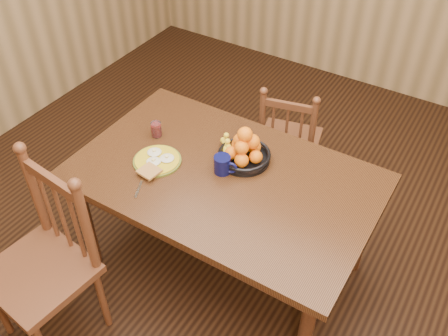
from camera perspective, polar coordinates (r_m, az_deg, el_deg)
The scene contains 10 objects.
room at distance 2.27m, azimuth 0.00°, elevation 10.40°, with size 4.52×5.02×2.72m.
dining_table at distance 2.69m, azimuth 0.00°, elevation -2.14°, with size 1.60×1.00×0.75m.
chair_far at distance 3.41m, azimuth 7.37°, elevation 3.07°, with size 0.47×0.46×0.87m.
chair_near at distance 2.69m, azimuth -19.78°, elevation -10.35°, with size 0.53×0.51×1.06m.
breakfast_plate at distance 2.73m, azimuth -7.68°, elevation 0.84°, with size 0.26×0.29×0.04m.
fork at distance 2.61m, azimuth -9.23°, elevation -1.93°, with size 0.07×0.18×0.00m.
spoon at distance 2.75m, azimuth -7.49°, elevation 0.98°, with size 0.05×0.16×0.01m.
coffee_mug at distance 2.62m, azimuth -0.11°, elevation 0.40°, with size 0.13×0.09×0.10m.
juice_glass at distance 2.90m, azimuth -7.74°, elevation 4.36°, with size 0.06×0.06×0.09m.
fruit_bowl at distance 2.69m, azimuth 2.27°, elevation 2.04°, with size 0.32×0.29×0.22m.
Camera 1 is at (1.02, -1.65, 2.53)m, focal length 40.00 mm.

